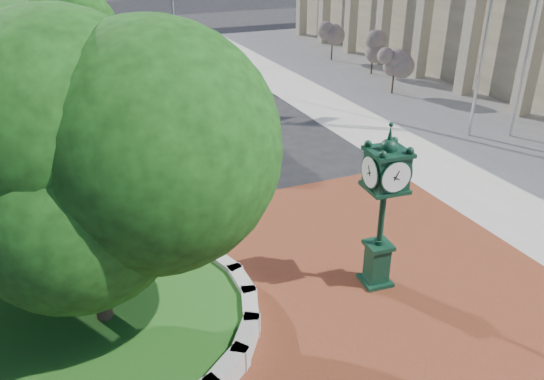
{
  "coord_description": "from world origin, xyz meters",
  "views": [
    {
      "loc": [
        -5.28,
        -9.96,
        8.04
      ],
      "look_at": [
        -0.35,
        1.5,
        1.93
      ],
      "focal_mm": 35.0,
      "sensor_mm": 36.0,
      "label": 1
    }
  ],
  "objects": [
    {
      "name": "post_clock",
      "position": [
        1.48,
        -0.86,
        2.31
      ],
      "size": [
        0.94,
        0.94,
        4.21
      ],
      "color": "black",
      "rests_on": "ground"
    },
    {
      "name": "ground",
      "position": [
        0.0,
        0.0,
        0.0
      ],
      "size": [
        200.0,
        200.0,
        0.0
      ],
      "primitive_type": "plane",
      "color": "black",
      "rests_on": "ground"
    },
    {
      "name": "sidewalk",
      "position": [
        16.0,
        10.0,
        0.02
      ],
      "size": [
        20.0,
        50.0,
        0.04
      ],
      "primitive_type": "cube",
      "color": "#9E9B93",
      "rests_on": "ground"
    },
    {
      "name": "shrub_mid",
      "position": [
        13.35,
        17.73,
        1.59
      ],
      "size": [
        1.2,
        1.2,
        2.2
      ],
      "color": "#38281C",
      "rests_on": "ground"
    },
    {
      "name": "shrub_far",
      "position": [
        13.01,
        22.18,
        1.59
      ],
      "size": [
        1.2,
        1.2,
        2.2
      ],
      "color": "#38281C",
      "rests_on": "ground"
    },
    {
      "name": "plaza",
      "position": [
        0.0,
        -1.0,
        0.02
      ],
      "size": [
        12.0,
        12.0,
        0.04
      ],
      "primitive_type": "cube",
      "color": "brown",
      "rests_on": "ground"
    },
    {
      "name": "parked_car",
      "position": [
        1.09,
        36.98,
        0.76
      ],
      "size": [
        3.06,
        4.78,
        1.51
      ],
      "primitive_type": "imported",
      "rotation": [
        0.0,
        0.0,
        0.31
      ],
      "color": "#500B0D",
      "rests_on": "ground"
    },
    {
      "name": "planter_wall",
      "position": [
        -2.71,
        -0.0,
        0.27
      ],
      "size": [
        2.96,
        6.77,
        0.54
      ],
      "color": "#9E9B93",
      "rests_on": "ground"
    },
    {
      "name": "tree_planter",
      "position": [
        -5.0,
        0.0,
        3.72
      ],
      "size": [
        5.2,
        5.2,
        6.33
      ],
      "color": "#38281C",
      "rests_on": "ground"
    },
    {
      "name": "tree_street",
      "position": [
        -4.0,
        18.0,
        3.24
      ],
      "size": [
        4.4,
        4.4,
        5.45
      ],
      "color": "#38281C",
      "rests_on": "ground"
    },
    {
      "name": "grass_bed",
      "position": [
        -5.0,
        0.0,
        0.2
      ],
      "size": [
        6.1,
        6.1,
        0.4
      ],
      "primitive_type": "cylinder",
      "color": "#1E4A15",
      "rests_on": "ground"
    },
    {
      "name": "shrub_near",
      "position": [
        11.99,
        13.54,
        1.59
      ],
      "size": [
        1.2,
        1.2,
        2.2
      ],
      "color": "#38281C",
      "rests_on": "ground"
    },
    {
      "name": "flagpole_a",
      "position": [
        12.8,
        5.89,
        5.57
      ],
      "size": [
        1.68,
        0.38,
        10.87
      ],
      "color": "silver",
      "rests_on": "ground"
    }
  ]
}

